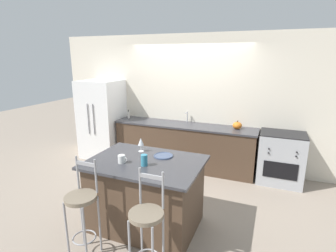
# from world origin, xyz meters

# --- Properties ---
(ground_plane) EXTENTS (18.00, 18.00, 0.00)m
(ground_plane) POSITION_xyz_m (0.00, 0.00, 0.00)
(ground_plane) COLOR gray
(wall_back) EXTENTS (6.00, 0.07, 2.70)m
(wall_back) POSITION_xyz_m (0.00, 0.66, 1.35)
(wall_back) COLOR beige
(wall_back) RESTS_ON ground_plane
(back_counter) EXTENTS (2.91, 0.64, 0.92)m
(back_counter) POSITION_xyz_m (0.00, 0.36, 0.46)
(back_counter) COLOR #4C3828
(back_counter) RESTS_ON ground_plane
(sink_faucet) EXTENTS (0.02, 0.13, 0.22)m
(sink_faucet) POSITION_xyz_m (0.00, 0.55, 1.05)
(sink_faucet) COLOR #ADAFB5
(sink_faucet) RESTS_ON back_counter
(kitchen_island) EXTENTS (1.46, 1.05, 0.94)m
(kitchen_island) POSITION_xyz_m (0.18, -1.74, 0.48)
(kitchen_island) COLOR #4C3828
(kitchen_island) RESTS_ON ground_plane
(refrigerator) EXTENTS (0.87, 0.80, 1.75)m
(refrigerator) POSITION_xyz_m (-1.92, 0.25, 0.87)
(refrigerator) COLOR white
(refrigerator) RESTS_ON ground_plane
(oven_range) EXTENTS (0.77, 0.62, 0.94)m
(oven_range) POSITION_xyz_m (1.87, 0.33, 0.47)
(oven_range) COLOR #ADAFB5
(oven_range) RESTS_ON ground_plane
(bar_stool_near) EXTENTS (0.35, 0.35, 1.17)m
(bar_stool_near) POSITION_xyz_m (-0.23, -2.51, 0.62)
(bar_stool_near) COLOR #99999E
(bar_stool_near) RESTS_ON ground_plane
(bar_stool_far) EXTENTS (0.35, 0.35, 1.17)m
(bar_stool_far) POSITION_xyz_m (0.59, -2.52, 0.62)
(bar_stool_far) COLOR #99999E
(bar_stool_far) RESTS_ON ground_plane
(dinner_plate) EXTENTS (0.26, 0.26, 0.02)m
(dinner_plate) POSITION_xyz_m (0.33, -1.50, 0.95)
(dinner_plate) COLOR #425170
(dinner_plate) RESTS_ON kitchen_island
(wine_glass) EXTENTS (0.08, 0.08, 0.20)m
(wine_glass) POSITION_xyz_m (-0.04, -1.44, 1.08)
(wine_glass) COLOR white
(wine_glass) RESTS_ON kitchen_island
(coffee_mug) EXTENTS (0.13, 0.09, 0.10)m
(coffee_mug) POSITION_xyz_m (-0.07, -1.90, 0.99)
(coffee_mug) COLOR white
(coffee_mug) RESTS_ON kitchen_island
(tumbler_cup) EXTENTS (0.08, 0.08, 0.14)m
(tumbler_cup) POSITION_xyz_m (0.24, -1.87, 1.01)
(tumbler_cup) COLOR teal
(tumbler_cup) RESTS_ON kitchen_island
(pumpkin_decoration) EXTENTS (0.17, 0.17, 0.16)m
(pumpkin_decoration) POSITION_xyz_m (1.05, 0.40, 0.98)
(pumpkin_decoration) COLOR orange
(pumpkin_decoration) RESTS_ON back_counter
(soap_bottle) EXTENTS (0.05, 0.05, 0.18)m
(soap_bottle) POSITION_xyz_m (-1.33, 0.42, 0.99)
(soap_bottle) COLOR silver
(soap_bottle) RESTS_ON back_counter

